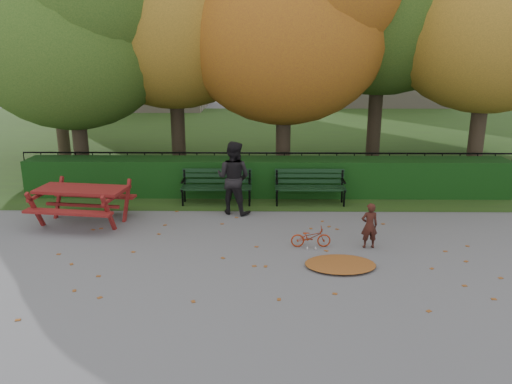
{
  "coord_description": "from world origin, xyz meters",
  "views": [
    {
      "loc": [
        -0.13,
        -8.68,
        3.86
      ],
      "look_at": [
        -0.25,
        1.27,
        1.0
      ],
      "focal_mm": 35.0,
      "sensor_mm": 36.0,
      "label": 1
    }
  ],
  "objects_px": {
    "bench_left": "(217,184)",
    "bicycle": "(311,237)",
    "tree_a": "(77,24)",
    "picnic_table": "(82,196)",
    "tree_g": "(508,3)",
    "bench_right": "(310,184)",
    "tree_c": "(298,13)",
    "child": "(369,226)",
    "adult": "(233,178)",
    "tree_e": "(509,2)"
  },
  "relations": [
    {
      "from": "tree_e",
      "to": "bicycle",
      "type": "xyz_separation_m",
      "value": [
        -5.66,
        -5.03,
        -4.87
      ]
    },
    {
      "from": "bench_right",
      "to": "picnic_table",
      "type": "bearing_deg",
      "value": -163.01
    },
    {
      "from": "bench_left",
      "to": "bicycle",
      "type": "relative_size",
      "value": 2.24
    },
    {
      "from": "tree_a",
      "to": "bench_left",
      "type": "distance_m",
      "value": 5.89
    },
    {
      "from": "bicycle",
      "to": "tree_e",
      "type": "bearing_deg",
      "value": -49.7
    },
    {
      "from": "child",
      "to": "adult",
      "type": "relative_size",
      "value": 0.53
    },
    {
      "from": "tree_c",
      "to": "child",
      "type": "height_order",
      "value": "tree_c"
    },
    {
      "from": "tree_c",
      "to": "adult",
      "type": "distance_m",
      "value": 5.26
    },
    {
      "from": "bench_left",
      "to": "tree_a",
      "type": "bearing_deg",
      "value": 154.24
    },
    {
      "from": "tree_g",
      "to": "child",
      "type": "relative_size",
      "value": 9.13
    },
    {
      "from": "adult",
      "to": "tree_e",
      "type": "bearing_deg",
      "value": -137.12
    },
    {
      "from": "tree_g",
      "to": "tree_c",
      "type": "bearing_deg",
      "value": -153.13
    },
    {
      "from": "picnic_table",
      "to": "bench_right",
      "type": "bearing_deg",
      "value": 24.78
    },
    {
      "from": "tree_g",
      "to": "adult",
      "type": "bearing_deg",
      "value": -143.14
    },
    {
      "from": "tree_e",
      "to": "tree_c",
      "type": "bearing_deg",
      "value": 178.07
    },
    {
      "from": "picnic_table",
      "to": "tree_c",
      "type": "bearing_deg",
      "value": 45.36
    },
    {
      "from": "tree_c",
      "to": "adult",
      "type": "relative_size",
      "value": 4.52
    },
    {
      "from": "bench_left",
      "to": "bicycle",
      "type": "bearing_deg",
      "value": -53.92
    },
    {
      "from": "adult",
      "to": "bench_right",
      "type": "bearing_deg",
      "value": -135.8
    },
    {
      "from": "tree_c",
      "to": "tree_e",
      "type": "bearing_deg",
      "value": -1.93
    },
    {
      "from": "child",
      "to": "adult",
      "type": "distance_m",
      "value": 3.6
    },
    {
      "from": "tree_e",
      "to": "tree_g",
      "type": "bearing_deg",
      "value": 65.6
    },
    {
      "from": "picnic_table",
      "to": "tree_a",
      "type": "bearing_deg",
      "value": 113.34
    },
    {
      "from": "tree_e",
      "to": "child",
      "type": "bearing_deg",
      "value": -131.75
    },
    {
      "from": "picnic_table",
      "to": "child",
      "type": "relative_size",
      "value": 2.32
    },
    {
      "from": "tree_a",
      "to": "bench_right",
      "type": "distance_m",
      "value": 7.69
    },
    {
      "from": "tree_c",
      "to": "bench_left",
      "type": "relative_size",
      "value": 4.44
    },
    {
      "from": "bench_left",
      "to": "child",
      "type": "bearing_deg",
      "value": -41.92
    },
    {
      "from": "tree_c",
      "to": "child",
      "type": "relative_size",
      "value": 8.54
    },
    {
      "from": "picnic_table",
      "to": "bicycle",
      "type": "relative_size",
      "value": 2.7
    },
    {
      "from": "tree_a",
      "to": "bench_left",
      "type": "height_order",
      "value": "tree_a"
    },
    {
      "from": "tree_e",
      "to": "bicycle",
      "type": "relative_size",
      "value": 10.16
    },
    {
      "from": "tree_g",
      "to": "bench_right",
      "type": "relative_size",
      "value": 4.75
    },
    {
      "from": "tree_a",
      "to": "tree_g",
      "type": "relative_size",
      "value": 0.88
    },
    {
      "from": "tree_e",
      "to": "picnic_table",
      "type": "xyz_separation_m",
      "value": [
        -10.74,
        -3.69,
        -4.43
      ]
    },
    {
      "from": "tree_g",
      "to": "bench_right",
      "type": "xyz_separation_m",
      "value": [
        -7.23,
        -6.06,
        -4.85
      ]
    },
    {
      "from": "tree_e",
      "to": "bench_left",
      "type": "distance_m",
      "value": 9.29
    },
    {
      "from": "adult",
      "to": "bicycle",
      "type": "xyz_separation_m",
      "value": [
        1.68,
        -2.16,
        -0.67
      ]
    },
    {
      "from": "tree_c",
      "to": "bench_left",
      "type": "xyz_separation_m",
      "value": [
        -2.13,
        -2.26,
        -4.3
      ]
    },
    {
      "from": "bench_right",
      "to": "adult",
      "type": "relative_size",
      "value": 1.02
    },
    {
      "from": "bench_right",
      "to": "bicycle",
      "type": "relative_size",
      "value": 2.24
    },
    {
      "from": "picnic_table",
      "to": "child",
      "type": "distance_m",
      "value": 6.38
    },
    {
      "from": "bench_left",
      "to": "child",
      "type": "relative_size",
      "value": 1.92
    },
    {
      "from": "tree_c",
      "to": "tree_a",
      "type": "bearing_deg",
      "value": -176.35
    },
    {
      "from": "tree_a",
      "to": "bench_right",
      "type": "xyz_separation_m",
      "value": [
        6.29,
        -1.88,
        -4.0
      ]
    },
    {
      "from": "bench_left",
      "to": "picnic_table",
      "type": "distance_m",
      "value": 3.34
    },
    {
      "from": "tree_a",
      "to": "picnic_table",
      "type": "relative_size",
      "value": 3.45
    },
    {
      "from": "tree_e",
      "to": "bicycle",
      "type": "height_order",
      "value": "tree_e"
    },
    {
      "from": "tree_a",
      "to": "tree_c",
      "type": "xyz_separation_m",
      "value": [
        6.02,
        0.38,
        0.3
      ]
    },
    {
      "from": "picnic_table",
      "to": "adult",
      "type": "bearing_deg",
      "value": 21.41
    }
  ]
}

